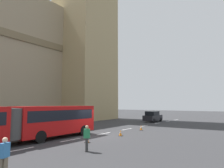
{
  "coord_description": "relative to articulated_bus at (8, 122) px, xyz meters",
  "views": [
    {
      "loc": [
        -14.81,
        -13.19,
        3.08
      ],
      "look_at": [
        6.07,
        2.15,
        5.73
      ],
      "focal_mm": 31.62,
      "sensor_mm": 36.0,
      "label": 1
    }
  ],
  "objects": [
    {
      "name": "sedan_lead",
      "position": [
        24.97,
        -0.23,
        -0.83
      ],
      "size": [
        4.4,
        1.86,
        1.85
      ],
      "color": "black",
      "rests_on": "ground_plane"
    },
    {
      "name": "traffic_cone_west",
      "position": [
        4.38,
        -3.98,
        -1.46
      ],
      "size": [
        0.36,
        0.36,
        0.58
      ],
      "color": "black",
      "rests_on": "ground_plane"
    },
    {
      "name": "ground_plane",
      "position": [
        7.31,
        -1.99,
        -1.75
      ],
      "size": [
        160.0,
        160.0,
        0.0
      ],
      "primitive_type": "plane",
      "color": "#333335"
    },
    {
      "name": "articulated_bus",
      "position": [
        0.0,
        0.0,
        0.0
      ],
      "size": [
        16.48,
        2.54,
        2.9
      ],
      "color": "#B20F0F",
      "rests_on": "ground_plane"
    },
    {
      "name": "pedestrian_near_cones",
      "position": [
        -3.31,
        -6.5,
        -0.83
      ],
      "size": [
        0.46,
        0.39,
        1.69
      ],
      "color": "#726651",
      "rests_on": "ground_plane"
    },
    {
      "name": "pedestrian_by_kerb",
      "position": [
        2.18,
        -6.02,
        -0.83
      ],
      "size": [
        0.43,
        0.46,
        1.69
      ],
      "color": "#333333",
      "rests_on": "ground_plane"
    },
    {
      "name": "traffic_cone_middle",
      "position": [
        8.75,
        -4.26,
        -1.46
      ],
      "size": [
        0.36,
        0.36,
        0.58
      ],
      "color": "black",
      "rests_on": "ground_plane"
    },
    {
      "name": "traffic_cone_east",
      "position": [
        13.75,
        -3.86,
        -1.46
      ],
      "size": [
        0.36,
        0.36,
        0.58
      ],
      "color": "black",
      "rests_on": "ground_plane"
    },
    {
      "name": "lane_centre_marking",
      "position": [
        13.59,
        -1.99,
        -1.74
      ],
      "size": [
        39.0,
        0.16,
        0.01
      ],
      "color": "silver",
      "rests_on": "ground_plane"
    }
  ]
}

